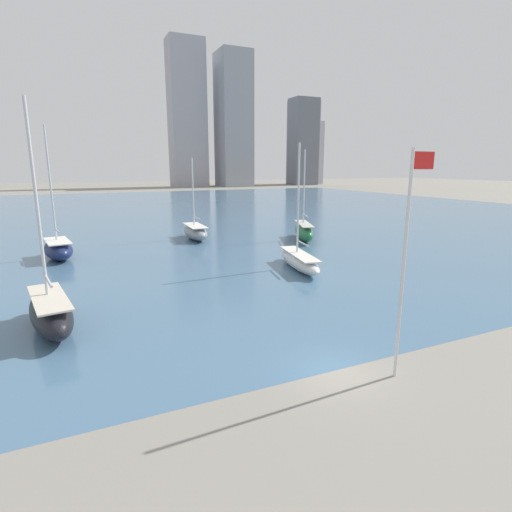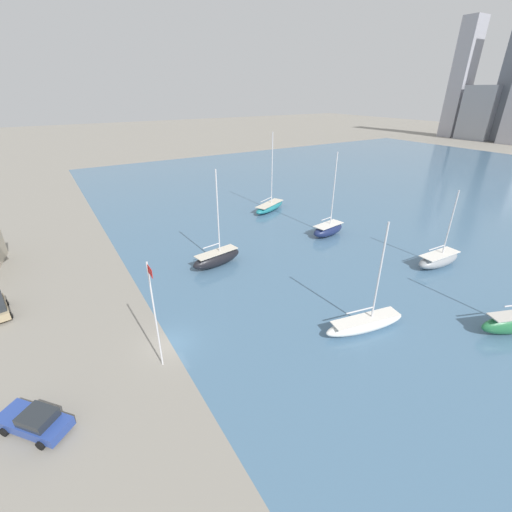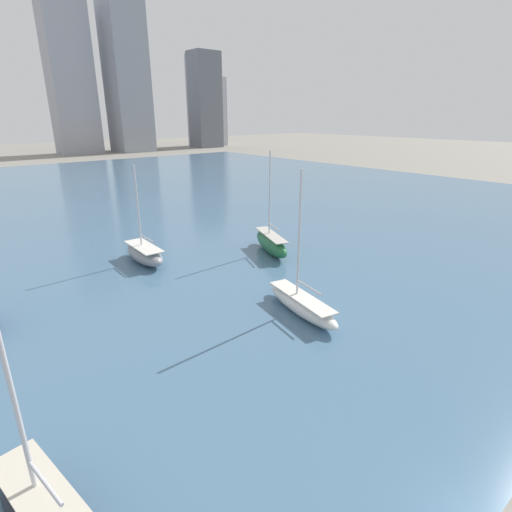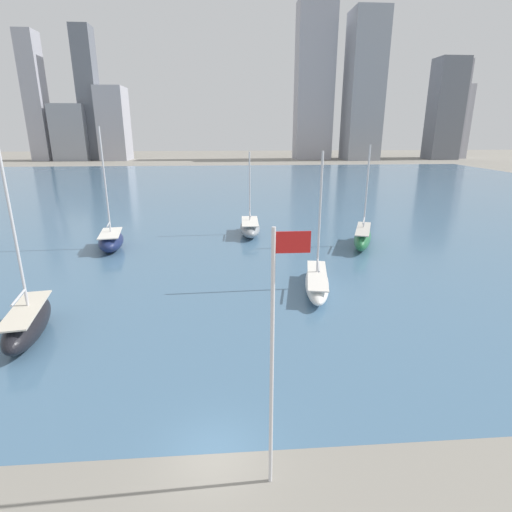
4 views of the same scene
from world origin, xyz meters
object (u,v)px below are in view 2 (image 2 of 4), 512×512
at_px(sailboat_navy, 328,229).
at_px(sailboat_teal, 270,206).
at_px(sailboat_gray, 438,259).
at_px(sailboat_white, 365,323).
at_px(parked_pickup_blue, 35,421).
at_px(flag_pole, 155,313).
at_px(sailboat_black, 217,258).

relative_size(sailboat_navy, sailboat_teal, 0.90).
distance_m(sailboat_gray, sailboat_teal, 31.83).
height_order(sailboat_white, parked_pickup_blue, sailboat_white).
relative_size(sailboat_gray, parked_pickup_blue, 1.96).
bearing_deg(sailboat_teal, parked_pickup_blue, -77.06).
bearing_deg(sailboat_navy, sailboat_gray, 9.49).
xyz_separation_m(flag_pole, sailboat_black, (-14.27, 12.11, -4.33)).
distance_m(sailboat_gray, sailboat_black, 29.61).
relative_size(sailboat_black, sailboat_white, 1.14).
bearing_deg(flag_pole, sailboat_black, 139.69).
bearing_deg(sailboat_gray, sailboat_black, -119.86).
height_order(flag_pole, sailboat_navy, sailboat_navy).
distance_m(sailboat_black, sailboat_navy, 19.92).
relative_size(sailboat_black, sailboat_teal, 0.88).
bearing_deg(sailboat_white, sailboat_navy, 157.14).
bearing_deg(sailboat_navy, sailboat_black, -98.41).
height_order(sailboat_gray, sailboat_black, sailboat_black).
height_order(flag_pole, sailboat_black, sailboat_black).
relative_size(flag_pole, sailboat_white, 0.88).
distance_m(sailboat_black, parked_pickup_blue, 26.69).
relative_size(sailboat_black, sailboat_navy, 0.98).
distance_m(sailboat_black, sailboat_teal, 24.43).
bearing_deg(flag_pole, sailboat_white, 72.45).
bearing_deg(parked_pickup_blue, sailboat_navy, 160.54).
xyz_separation_m(sailboat_black, sailboat_white, (20.10, 6.31, -0.28)).
xyz_separation_m(sailboat_gray, parked_pickup_blue, (0.08, -46.62, -0.16)).
bearing_deg(parked_pickup_blue, sailboat_white, 130.76).
bearing_deg(sailboat_teal, sailboat_gray, -13.53).
distance_m(sailboat_navy, parked_pickup_blue, 44.38).
distance_m(sailboat_navy, sailboat_teal, 15.45).
height_order(flag_pole, sailboat_teal, sailboat_teal).
distance_m(flag_pole, parked_pickup_blue, 10.59).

